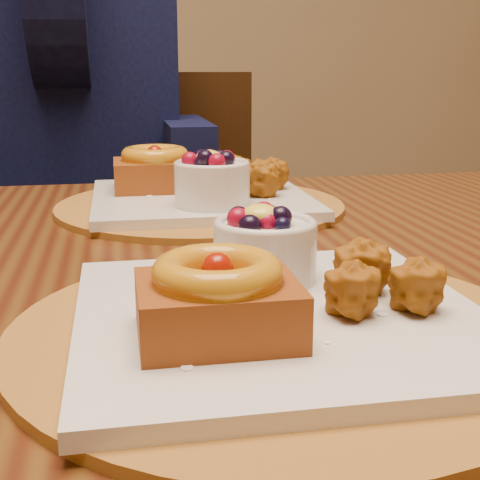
# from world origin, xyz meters

# --- Properties ---
(dining_table) EXTENTS (1.60, 0.90, 0.76)m
(dining_table) POSITION_xyz_m (0.07, -0.04, 0.68)
(dining_table) COLOR #39170A
(dining_table) RESTS_ON ground
(place_setting_near) EXTENTS (0.38, 0.38, 0.08)m
(place_setting_near) POSITION_xyz_m (0.07, -0.26, 0.78)
(place_setting_near) COLOR brown
(place_setting_near) RESTS_ON dining_table
(place_setting_far) EXTENTS (0.38, 0.38, 0.09)m
(place_setting_far) POSITION_xyz_m (0.07, 0.17, 0.78)
(place_setting_far) COLOR brown
(place_setting_far) RESTS_ON dining_table
(chair_far) EXTENTS (0.48, 0.48, 0.93)m
(chair_far) POSITION_xyz_m (0.05, 0.79, 0.51)
(chair_far) COLOR black
(chair_far) RESTS_ON ground
(diner) EXTENTS (0.53, 0.51, 0.87)m
(diner) POSITION_xyz_m (-0.13, 0.73, 0.93)
(diner) COLOR black
(diner) RESTS_ON ground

